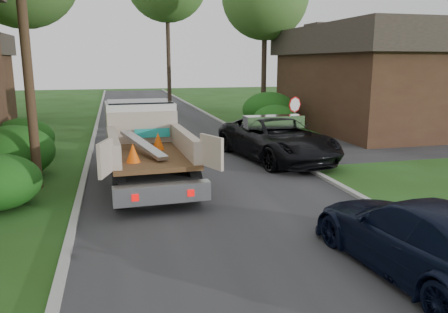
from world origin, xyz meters
TOP-DOWN VIEW (x-y plane):
  - ground at (0.00, 0.00)m, footprint 120.00×120.00m
  - road at (0.00, 10.00)m, footprint 8.00×90.00m
  - side_street at (12.00, 9.00)m, footprint 16.00×7.00m
  - curb_left at (-4.10, 10.00)m, footprint 0.20×90.00m
  - curb_right at (4.10, 10.00)m, footprint 0.20×90.00m
  - stop_sign at (5.20, 9.00)m, footprint 0.71×0.32m
  - utility_pole at (-5.48, 4.98)m, footprint 2.42×1.25m
  - house_right at (13.00, 14.00)m, footprint 9.72×12.96m
  - hedge_left_b at (-6.50, 6.50)m, footprint 2.86×2.86m
  - hedge_left_c at (-6.80, 10.00)m, footprint 2.60×2.60m
  - hedge_right_a at (5.80, 13.00)m, footprint 2.60×2.60m
  - hedge_right_b at (6.50, 16.00)m, footprint 3.38×3.38m
  - flatbed_truck at (-1.98, 5.58)m, footprint 3.23×6.99m
  - black_pickup at (3.60, 7.02)m, footprint 4.00×6.80m
  - navy_suv at (2.60, -3.22)m, footprint 2.47×5.30m

SIDE VIEW (x-z plane):
  - ground at x=0.00m, z-range 0.00..0.00m
  - road at x=0.00m, z-range -0.01..0.01m
  - side_street at x=12.00m, z-range 0.00..0.02m
  - curb_left at x=-4.10m, z-range 0.00..0.12m
  - curb_right at x=4.10m, z-range 0.00..0.12m
  - navy_suv at x=2.60m, z-range 0.00..1.50m
  - hedge_left_c at x=-6.80m, z-range 0.00..1.70m
  - hedge_right_a at x=5.80m, z-range 0.00..1.70m
  - black_pickup at x=3.60m, z-range 0.00..1.78m
  - hedge_left_b at x=-6.50m, z-range 0.00..1.87m
  - hedge_right_b at x=6.50m, z-range 0.00..2.21m
  - flatbed_truck at x=-1.98m, z-range 0.11..2.72m
  - stop_sign at x=5.20m, z-range 0.54..3.02m
  - house_right at x=13.00m, z-range 0.06..6.26m
  - utility_pole at x=-5.48m, z-range 0.17..10.17m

